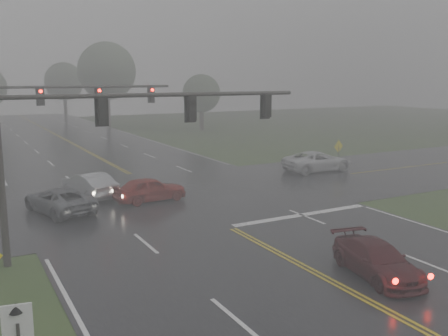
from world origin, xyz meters
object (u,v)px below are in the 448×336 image
sedan_red (150,201)px  signal_gantry_far (44,107)px  sedan_silver (90,197)px  signal_gantry_near (107,128)px  car_grey (60,213)px  pickup_white (317,171)px  sedan_maroon (376,276)px

sedan_red → signal_gantry_far: bearing=21.5°
sedan_red → sedan_silver: 4.04m
sedan_red → signal_gantry_near: signal_gantry_near is taller
car_grey → pickup_white: 20.59m
sedan_silver → signal_gantry_far: bearing=-90.6°
sedan_red → signal_gantry_far: signal_gantry_far is taller
pickup_white → signal_gantry_near: 22.59m
sedan_silver → pickup_white: size_ratio=0.83×
pickup_white → signal_gantry_near: bearing=119.6°
sedan_maroon → signal_gantry_far: signal_gantry_far is taller
sedan_silver → signal_gantry_far: size_ratio=0.34×
car_grey → signal_gantry_far: bearing=-111.9°
car_grey → sedan_silver: bearing=-145.9°
sedan_maroon → signal_gantry_far: size_ratio=0.32×
car_grey → signal_gantry_near: bearing=80.9°
pickup_white → sedan_red: bearing=103.2°
sedan_maroon → car_grey: size_ratio=0.88×
signal_gantry_far → car_grey: bearing=-95.8°
sedan_maroon → sedan_red: (-3.40, 14.90, 0.00)m
pickup_white → signal_gantry_far: size_ratio=0.41×
sedan_red → pickup_white: pickup_white is taller
sedan_silver → car_grey: (-2.33, -2.80, 0.00)m
car_grey → pickup_white: (20.37, 3.01, 0.00)m
sedan_silver → car_grey: bearing=36.9°
pickup_white → signal_gantry_far: (-19.45, 6.02, 5.32)m
car_grey → pickup_white: bearing=172.3°
sedan_silver → pickup_white: 18.04m
sedan_red → car_grey: (-5.27, -0.04, 0.00)m
sedan_silver → signal_gantry_far: 8.32m
car_grey → signal_gantry_far: (0.92, 9.03, 5.32)m
pickup_white → signal_gantry_near: size_ratio=0.41×
sedan_maroon → car_grey: (-8.68, 14.86, 0.00)m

